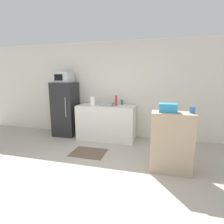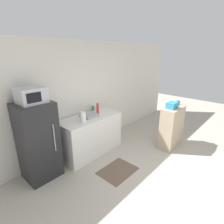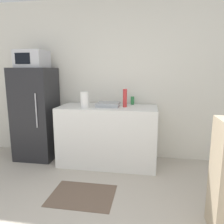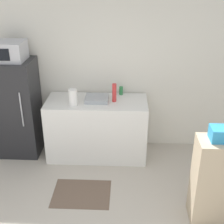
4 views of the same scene
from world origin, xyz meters
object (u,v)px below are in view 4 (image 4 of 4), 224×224
object	(u,v)px
microwave	(9,51)
bottle_tall	(114,93)
paper_towel_roll	(73,97)
bottle_short	(121,91)
basket	(224,134)
refrigerator	(17,108)

from	to	relation	value
microwave	bottle_tall	world-z (taller)	microwave
bottle_tall	paper_towel_roll	world-z (taller)	bottle_tall
paper_towel_roll	microwave	bearing A→B (deg)	166.97
bottle_tall	bottle_short	distance (m)	0.30
basket	paper_towel_roll	size ratio (longest dim) A/B	1.21
microwave	bottle_short	distance (m)	1.73
refrigerator	microwave	distance (m)	0.89
refrigerator	bottle_tall	xyz separation A→B (m)	(1.49, -0.05, 0.30)
basket	bottle_tall	bearing A→B (deg)	132.69
refrigerator	paper_towel_roll	bearing A→B (deg)	-13.11
refrigerator	basket	distance (m)	3.04
bottle_short	basket	size ratio (longest dim) A/B	0.45
refrigerator	paper_towel_roll	size ratio (longest dim) A/B	6.30
microwave	bottle_tall	bearing A→B (deg)	-1.82
paper_towel_roll	bottle_short	bearing A→B (deg)	32.84
bottle_tall	basket	world-z (taller)	basket
microwave	basket	bearing A→B (deg)	-26.67
bottle_tall	paper_towel_roll	bearing A→B (deg)	-164.32
basket	microwave	bearing A→B (deg)	153.33
bottle_short	basket	world-z (taller)	basket
bottle_short	basket	bearing A→B (deg)	-54.84
basket	paper_towel_roll	distance (m)	2.13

